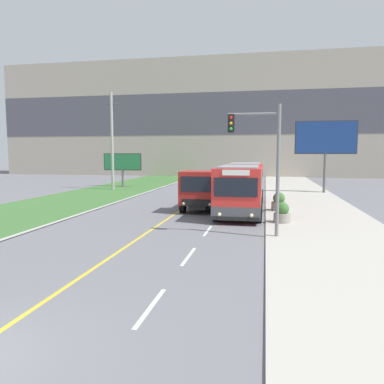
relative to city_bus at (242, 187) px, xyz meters
name	(u,v)px	position (x,y,z in m)	size (l,w,h in m)	color
lane_marking_centre	(29,322)	(-3.61, -17.86, -1.53)	(2.88, 140.00, 0.01)	gold
apartment_block_background	(233,119)	(-3.96, 38.90, 8.02)	(80.00, 8.04, 19.09)	#A89E8E
city_bus	(242,187)	(0.00, 0.00, 0.00)	(2.68, 11.96, 3.01)	red
dump_truck	(202,191)	(-2.53, -1.09, -0.24)	(2.43, 6.48, 2.61)	black
car_distant	(223,183)	(-2.88, 13.90, -0.84)	(1.80, 4.30, 1.45)	#2D4784
utility_pole_far	(112,141)	(-13.91, 11.14, 3.45)	(1.80, 0.28, 9.86)	#9E9E99
traffic_light_mast	(263,154)	(1.36, -8.27, 2.19)	(2.28, 0.32, 5.84)	slate
billboard_large	(326,139)	(6.90, 11.55, 3.48)	(5.52, 0.24, 6.72)	#59595B
billboard_small	(123,163)	(-14.07, 14.28, 1.15)	(4.33, 0.24, 3.73)	#59595B
planter_round_near	(282,213)	(2.39, -4.84, -0.97)	(0.89, 0.89, 1.09)	gray
planter_round_second	(279,202)	(2.37, -0.58, -0.93)	(0.94, 0.94, 1.17)	gray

